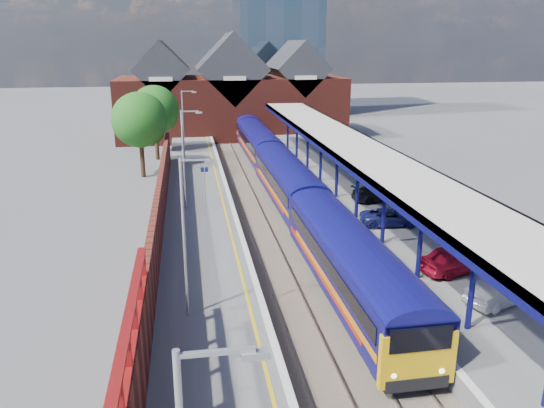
{
  "coord_description": "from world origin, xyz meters",
  "views": [
    {
      "loc": [
        -6.19,
        -15.07,
        12.4
      ],
      "look_at": [
        -1.05,
        16.68,
        2.6
      ],
      "focal_mm": 35.0,
      "sensor_mm": 36.0,
      "label": 1
    }
  ],
  "objects_px": {
    "train": "(271,158)",
    "parked_car_dark": "(380,193)",
    "lamp_post_b": "(187,229)",
    "lamp_post_d": "(184,121)",
    "lamp_post_c": "(185,153)",
    "parked_car_blue": "(391,217)",
    "parked_car_red": "(458,258)",
    "platform_sign": "(205,177)",
    "parked_car_silver": "(503,291)"
  },
  "relations": [
    {
      "from": "lamp_post_b",
      "to": "parked_car_dark",
      "type": "xyz_separation_m",
      "value": [
        14.26,
        15.34,
        -3.38
      ]
    },
    {
      "from": "parked_car_red",
      "to": "parked_car_silver",
      "type": "xyz_separation_m",
      "value": [
        0.27,
        -3.62,
        -0.1
      ]
    },
    {
      "from": "lamp_post_d",
      "to": "parked_car_dark",
      "type": "xyz_separation_m",
      "value": [
        14.26,
        -16.66,
        -3.38
      ]
    },
    {
      "from": "lamp_post_c",
      "to": "lamp_post_b",
      "type": "bearing_deg",
      "value": -90.0
    },
    {
      "from": "train",
      "to": "lamp_post_d",
      "type": "relative_size",
      "value": 9.42
    },
    {
      "from": "train",
      "to": "lamp_post_b",
      "type": "height_order",
      "value": "lamp_post_b"
    },
    {
      "from": "lamp_post_d",
      "to": "parked_car_red",
      "type": "bearing_deg",
      "value": -65.08
    },
    {
      "from": "parked_car_red",
      "to": "parked_car_silver",
      "type": "bearing_deg",
      "value": 170.81
    },
    {
      "from": "parked_car_blue",
      "to": "parked_car_dark",
      "type": "bearing_deg",
      "value": -7.57
    },
    {
      "from": "lamp_post_d",
      "to": "lamp_post_b",
      "type": "bearing_deg",
      "value": -90.0
    },
    {
      "from": "lamp_post_c",
      "to": "parked_car_blue",
      "type": "height_order",
      "value": "lamp_post_c"
    },
    {
      "from": "lamp_post_c",
      "to": "train",
      "type": "bearing_deg",
      "value": 54.24
    },
    {
      "from": "platform_sign",
      "to": "parked_car_red",
      "type": "xyz_separation_m",
      "value": [
        12.38,
        -15.57,
        -0.97
      ]
    },
    {
      "from": "parked_car_blue",
      "to": "lamp_post_b",
      "type": "bearing_deg",
      "value": 132.84
    },
    {
      "from": "train",
      "to": "parked_car_silver",
      "type": "bearing_deg",
      "value": -77.64
    },
    {
      "from": "platform_sign",
      "to": "parked_car_blue",
      "type": "height_order",
      "value": "platform_sign"
    },
    {
      "from": "lamp_post_d",
      "to": "train",
      "type": "bearing_deg",
      "value": -32.95
    },
    {
      "from": "platform_sign",
      "to": "parked_car_blue",
      "type": "bearing_deg",
      "value": -34.48
    },
    {
      "from": "train",
      "to": "parked_car_blue",
      "type": "bearing_deg",
      "value": -73.0
    },
    {
      "from": "parked_car_silver",
      "to": "lamp_post_b",
      "type": "bearing_deg",
      "value": 65.33
    },
    {
      "from": "lamp_post_b",
      "to": "lamp_post_d",
      "type": "bearing_deg",
      "value": 90.0
    },
    {
      "from": "lamp_post_c",
      "to": "parked_car_red",
      "type": "relative_size",
      "value": 1.65
    },
    {
      "from": "lamp_post_d",
      "to": "parked_car_silver",
      "type": "bearing_deg",
      "value": -67.11
    },
    {
      "from": "lamp_post_d",
      "to": "platform_sign",
      "type": "relative_size",
      "value": 2.8
    },
    {
      "from": "parked_car_red",
      "to": "lamp_post_c",
      "type": "bearing_deg",
      "value": 31.83
    },
    {
      "from": "lamp_post_b",
      "to": "parked_car_dark",
      "type": "relative_size",
      "value": 1.67
    },
    {
      "from": "lamp_post_c",
      "to": "parked_car_silver",
      "type": "bearing_deg",
      "value": -50.81
    },
    {
      "from": "lamp_post_c",
      "to": "lamp_post_d",
      "type": "height_order",
      "value": "same"
    },
    {
      "from": "parked_car_silver",
      "to": "parked_car_blue",
      "type": "relative_size",
      "value": 0.98
    },
    {
      "from": "lamp_post_b",
      "to": "parked_car_silver",
      "type": "bearing_deg",
      "value": -4.85
    },
    {
      "from": "platform_sign",
      "to": "lamp_post_d",
      "type": "bearing_deg",
      "value": 95.56
    },
    {
      "from": "lamp_post_b",
      "to": "parked_car_blue",
      "type": "bearing_deg",
      "value": 37.48
    },
    {
      "from": "lamp_post_c",
      "to": "parked_car_dark",
      "type": "relative_size",
      "value": 1.67
    },
    {
      "from": "lamp_post_b",
      "to": "parked_car_silver",
      "type": "distance_m",
      "value": 14.46
    },
    {
      "from": "parked_car_silver",
      "to": "parked_car_dark",
      "type": "xyz_separation_m",
      "value": [
        0.24,
        16.53,
        -0.01
      ]
    },
    {
      "from": "parked_car_silver",
      "to": "parked_car_dark",
      "type": "height_order",
      "value": "parked_car_silver"
    },
    {
      "from": "lamp_post_b",
      "to": "lamp_post_d",
      "type": "height_order",
      "value": "same"
    },
    {
      "from": "parked_car_red",
      "to": "parked_car_silver",
      "type": "height_order",
      "value": "parked_car_red"
    },
    {
      "from": "parked_car_red",
      "to": "parked_car_blue",
      "type": "distance_m",
      "value": 7.6
    },
    {
      "from": "lamp_post_d",
      "to": "platform_sign",
      "type": "xyz_separation_m",
      "value": [
        1.36,
        -14.0,
        -2.3
      ]
    },
    {
      "from": "train",
      "to": "parked_car_dark",
      "type": "distance_m",
      "value": 13.23
    },
    {
      "from": "parked_car_dark",
      "to": "parked_car_blue",
      "type": "height_order",
      "value": "parked_car_dark"
    },
    {
      "from": "train",
      "to": "parked_car_blue",
      "type": "distance_m",
      "value": 17.7
    },
    {
      "from": "train",
      "to": "platform_sign",
      "type": "distance_m",
      "value": 11.04
    },
    {
      "from": "train",
      "to": "lamp_post_d",
      "type": "bearing_deg",
      "value": 147.05
    },
    {
      "from": "lamp_post_c",
      "to": "parked_car_silver",
      "type": "distance_m",
      "value": 22.43
    },
    {
      "from": "lamp_post_b",
      "to": "lamp_post_c",
      "type": "height_order",
      "value": "same"
    },
    {
      "from": "parked_car_blue",
      "to": "parked_car_silver",
      "type": "bearing_deg",
      "value": -169.6
    },
    {
      "from": "platform_sign",
      "to": "parked_car_silver",
      "type": "bearing_deg",
      "value": -56.6
    },
    {
      "from": "lamp_post_c",
      "to": "parked_car_silver",
      "type": "relative_size",
      "value": 1.85
    }
  ]
}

